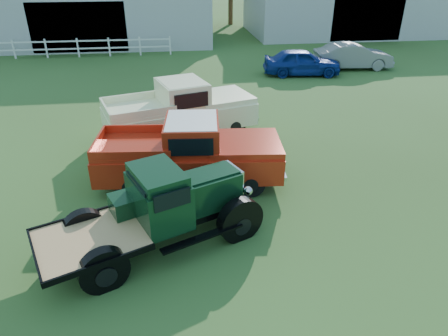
{
  "coord_description": "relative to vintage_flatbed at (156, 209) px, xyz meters",
  "views": [
    {
      "loc": [
        -0.98,
        -7.8,
        5.86
      ],
      "look_at": [
        0.2,
        1.2,
        1.05
      ],
      "focal_mm": 32.0,
      "sensor_mm": 36.0,
      "label": 1
    }
  ],
  "objects": [
    {
      "name": "ground",
      "position": [
        1.51,
        0.35,
        -0.96
      ],
      "size": [
        120.0,
        120.0,
        0.0
      ],
      "primitive_type": "plane",
      "color": "#354F20"
    },
    {
      "name": "shed_left",
      "position": [
        -5.49,
        26.35,
        1.84
      ],
      "size": [
        18.8,
        10.2,
        5.6
      ],
      "primitive_type": null,
      "color": "#A1A1A1",
      "rests_on": "ground"
    },
    {
      "name": "shed_right",
      "position": [
        15.51,
        27.35,
        1.64
      ],
      "size": [
        16.8,
        9.2,
        5.2
      ],
      "primitive_type": null,
      "color": "#A1A1A1",
      "rests_on": "ground"
    },
    {
      "name": "fence_rail",
      "position": [
        -6.49,
        20.35,
        -0.36
      ],
      "size": [
        14.2,
        0.16,
        1.2
      ],
      "primitive_type": null,
      "color": "white",
      "rests_on": "ground"
    },
    {
      "name": "vintage_flatbed",
      "position": [
        0.0,
        0.0,
        0.0
      ],
      "size": [
        5.19,
        3.68,
        1.91
      ],
      "primitive_type": null,
      "rotation": [
        0.0,
        0.0,
        0.41
      ],
      "color": "#0F311A",
      "rests_on": "ground"
    },
    {
      "name": "red_pickup",
      "position": [
        0.87,
        2.81,
        0.02
      ],
      "size": [
        5.53,
        2.54,
        1.96
      ],
      "primitive_type": null,
      "rotation": [
        0.0,
        0.0,
        -0.09
      ],
      "color": "#B52611",
      "rests_on": "ground"
    },
    {
      "name": "white_pickup",
      "position": [
        0.74,
        6.24,
        0.05
      ],
      "size": [
        5.87,
        3.65,
        2.01
      ],
      "primitive_type": null,
      "rotation": [
        0.0,
        0.0,
        0.3
      ],
      "color": "#F4F5BE",
      "rests_on": "ground"
    },
    {
      "name": "misc_car_blue",
      "position": [
        7.7,
        14.05,
        -0.24
      ],
      "size": [
        4.38,
        2.2,
        1.43
      ],
      "primitive_type": "imported",
      "rotation": [
        0.0,
        0.0,
        1.45
      ],
      "color": "navy",
      "rests_on": "ground"
    },
    {
      "name": "misc_car_grey",
      "position": [
        11.08,
        15.03,
        -0.22
      ],
      "size": [
        4.55,
        1.84,
        1.47
      ],
      "primitive_type": "imported",
      "rotation": [
        0.0,
        0.0,
        1.5
      ],
      "color": "slate",
      "rests_on": "ground"
    }
  ]
}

